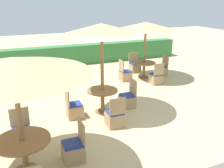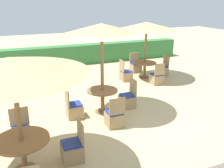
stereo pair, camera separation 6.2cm
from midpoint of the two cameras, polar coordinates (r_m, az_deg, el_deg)
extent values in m
plane|color=#C6B284|center=(7.66, 1.93, -7.75)|extent=(40.00, 40.00, 0.00)
cube|color=#387A3D|center=(13.74, -9.78, 6.47)|extent=(13.00, 0.70, 1.05)
cylinder|color=olive|center=(5.26, -20.22, -7.73)|extent=(0.10, 0.10, 2.37)
cone|color=tan|center=(4.89, -21.68, 3.94)|extent=(2.89, 2.89, 0.32)
cylinder|color=olive|center=(5.67, -19.24, -15.23)|extent=(0.12, 0.12, 0.71)
cylinder|color=olive|center=(5.47, -19.68, -11.95)|extent=(1.12, 1.12, 0.04)
cube|color=tan|center=(5.82, -8.78, -15.15)|extent=(0.46, 0.46, 0.40)
cube|color=#233893|center=(5.70, -8.89, -13.28)|extent=(0.42, 0.42, 0.05)
cube|color=tan|center=(5.60, -6.91, -10.62)|extent=(0.04, 0.46, 0.48)
cube|color=tan|center=(6.63, -19.67, -11.56)|extent=(0.46, 0.46, 0.40)
cube|color=#233893|center=(6.52, -19.89, -9.85)|extent=(0.42, 0.42, 0.05)
cube|color=tan|center=(6.59, -20.24, -6.98)|extent=(0.46, 0.04, 0.48)
cylinder|color=olive|center=(7.56, -2.03, 2.89)|extent=(0.10, 0.10, 2.70)
cone|color=tan|center=(7.31, -2.15, 12.47)|extent=(2.41, 2.41, 0.32)
cylinder|color=olive|center=(8.04, -1.92, -6.27)|extent=(0.48, 0.48, 0.03)
cylinder|color=olive|center=(7.90, -1.95, -4.04)|extent=(0.12, 0.12, 0.71)
cylinder|color=olive|center=(7.76, -1.98, -1.49)|extent=(0.96, 0.96, 0.04)
cube|color=tan|center=(7.71, -8.31, -6.12)|extent=(0.46, 0.46, 0.40)
cube|color=#233893|center=(7.61, -8.39, -4.58)|extent=(0.42, 0.42, 0.05)
cube|color=tan|center=(7.47, -10.05, -2.94)|extent=(0.04, 0.46, 0.48)
cube|color=tan|center=(7.13, 0.77, -8.07)|extent=(0.46, 0.46, 0.40)
cube|color=#233893|center=(7.03, 0.78, -6.44)|extent=(0.42, 0.42, 0.05)
cube|color=tan|center=(6.75, 1.48, -5.12)|extent=(0.46, 0.04, 0.48)
cube|color=tan|center=(8.30, 3.69, -4.05)|extent=(0.46, 0.46, 0.40)
cube|color=#233893|center=(8.21, 3.72, -2.61)|extent=(0.42, 0.42, 0.05)
cube|color=tan|center=(8.21, 5.08, -0.68)|extent=(0.04, 0.46, 0.48)
cylinder|color=olive|center=(11.20, 7.80, 7.31)|extent=(0.10, 0.10, 2.41)
cone|color=tan|center=(11.03, 8.06, 13.04)|extent=(2.57, 2.57, 0.32)
cylinder|color=olive|center=(11.50, 7.53, 1.49)|extent=(0.48, 0.48, 0.03)
cylinder|color=olive|center=(11.41, 7.60, 3.06)|extent=(0.12, 0.12, 0.68)
cylinder|color=olive|center=(11.31, 7.68, 4.82)|extent=(1.02, 1.02, 0.04)
cube|color=tan|center=(12.31, 5.55, 3.65)|extent=(0.46, 0.46, 0.40)
cube|color=#233893|center=(12.26, 5.58, 4.66)|extent=(0.42, 0.42, 0.05)
cube|color=tan|center=(12.37, 5.17, 6.08)|extent=(0.46, 0.04, 0.48)
cube|color=tan|center=(10.99, 3.39, 1.81)|extent=(0.46, 0.46, 0.40)
cube|color=#233893|center=(10.92, 3.41, 2.93)|extent=(0.42, 0.42, 0.05)
cube|color=tan|center=(10.77, 2.43, 4.17)|extent=(0.04, 0.46, 0.48)
cube|color=tan|center=(10.69, 10.26, 1.04)|extent=(0.46, 0.46, 0.40)
cube|color=#233893|center=(10.63, 10.33, 2.19)|extent=(0.42, 0.42, 0.05)
cube|color=tan|center=(10.39, 11.03, 3.28)|extent=(0.46, 0.04, 0.48)
cube|color=tan|center=(11.97, 11.46, 2.90)|extent=(0.46, 0.46, 0.40)
cube|color=#233893|center=(11.91, 11.53, 3.94)|extent=(0.42, 0.42, 0.05)
cube|color=tan|center=(11.96, 12.46, 5.25)|extent=(0.04, 0.46, 0.48)
camera|label=1|loc=(0.03, -89.77, 0.08)|focal=40.00mm
camera|label=2|loc=(0.03, 90.23, -0.08)|focal=40.00mm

